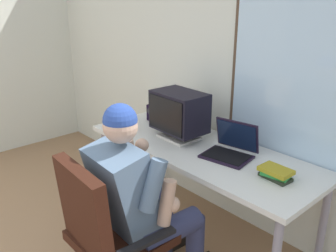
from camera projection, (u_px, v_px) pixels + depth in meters
wall_rear at (254, 66)px, 2.64m from camera, size 5.57×0.08×2.57m
desk at (199, 155)px, 2.70m from camera, size 1.84×0.70×0.71m
office_chair at (105, 228)px, 2.04m from camera, size 0.61×0.55×0.95m
person_seated at (141, 196)px, 2.16m from camera, size 0.54×0.79×1.24m
crt_monitor at (179, 112)px, 2.77m from camera, size 0.42×0.30×0.37m
laptop at (231, 147)px, 2.52m from camera, size 0.37×0.34×0.23m
wine_glass at (131, 120)px, 2.94m from camera, size 0.08×0.08×0.14m
desk_speaker at (153, 112)px, 3.22m from camera, size 0.10×0.10×0.14m
book_stack at (276, 173)px, 2.21m from camera, size 0.20×0.15×0.07m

